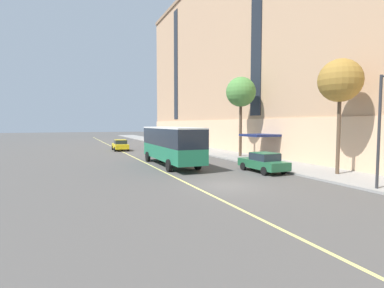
# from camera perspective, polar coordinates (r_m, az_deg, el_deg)

# --- Properties ---
(ground_plane) EXTENTS (260.00, 260.00, 0.00)m
(ground_plane) POSITION_cam_1_polar(r_m,az_deg,el_deg) (18.76, 6.65, -7.90)
(ground_plane) COLOR #4C4947
(sidewalk) EXTENTS (5.07, 160.00, 0.15)m
(sidewalk) POSITION_cam_1_polar(r_m,az_deg,el_deg) (26.52, 20.72, -4.49)
(sidewalk) COLOR gray
(sidewalk) RESTS_ON ground
(city_bus) EXTENTS (2.85, 10.78, 3.51)m
(city_bus) POSITION_cam_1_polar(r_m,az_deg,el_deg) (27.26, -4.02, 0.13)
(city_bus) COLOR #1E704C
(city_bus) RESTS_ON ground
(parked_car_silver_1) EXTENTS (2.13, 4.75, 1.56)m
(parked_car_silver_1) POSITION_cam_1_polar(r_m,az_deg,el_deg) (39.78, -1.76, -0.51)
(parked_car_silver_1) COLOR #B7B7BC
(parked_car_silver_1) RESTS_ON ground
(parked_car_green_3) EXTENTS (2.08, 4.48, 1.56)m
(parked_car_green_3) POSITION_cam_1_polar(r_m,az_deg,el_deg) (24.34, 13.42, -3.40)
(parked_car_green_3) COLOR #23603D
(parked_car_green_3) RESTS_ON ground
(parked_car_navy_4) EXTENTS (2.08, 4.55, 1.56)m
(parked_car_navy_4) POSITION_cam_1_polar(r_m,az_deg,el_deg) (46.86, -4.74, 0.14)
(parked_car_navy_4) COLOR navy
(parked_car_navy_4) RESTS_ON ground
(taxi_cab) EXTENTS (2.10, 4.51, 1.56)m
(taxi_cab) POSITION_cam_1_polar(r_m,az_deg,el_deg) (44.01, -13.51, -0.20)
(taxi_cab) COLOR yellow
(taxi_cab) RESTS_ON ground
(street_tree_mid_block) EXTENTS (3.09, 3.09, 8.33)m
(street_tree_mid_block) POSITION_cam_1_polar(r_m,az_deg,el_deg) (24.42, 26.39, 10.67)
(street_tree_mid_block) COLOR brown
(street_tree_mid_block) RESTS_ON sidewalk
(street_tree_far_uptown) EXTENTS (3.34, 3.34, 8.93)m
(street_tree_far_uptown) POSITION_cam_1_polar(r_m,az_deg,el_deg) (34.59, 9.29, 9.65)
(street_tree_far_uptown) COLOR brown
(street_tree_far_uptown) RESTS_ON sidewalk
(street_lamp) EXTENTS (0.36, 1.48, 6.38)m
(street_lamp) POSITION_cam_1_polar(r_m,az_deg,el_deg) (19.69, 32.72, 4.09)
(street_lamp) COLOR #2D2D30
(street_lamp) RESTS_ON sidewalk
(lane_centerline) EXTENTS (0.16, 140.00, 0.01)m
(lane_centerline) POSITION_cam_1_polar(r_m,az_deg,el_deg) (20.60, -2.36, -6.80)
(lane_centerline) COLOR #E0D66B
(lane_centerline) RESTS_ON ground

